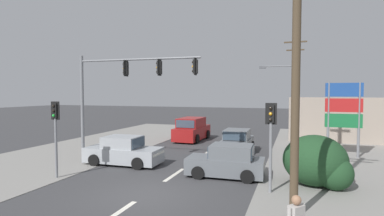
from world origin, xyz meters
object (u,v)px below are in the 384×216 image
Objects in this scene: pedestal_signal_left_kerb at (56,126)px; sedan_oncoming_near at (237,143)px; suv_crossing_left at (192,130)px; utility_pole_background_right at (293,85)px; sedan_kerbside_parked at (123,152)px; utility_pole_foreground_right at (292,43)px; hatchback_receding_far at (227,162)px; pedestal_signal_right_kerb at (271,132)px; shopping_plaza_sign at (344,109)px; utility_pole_midground_right at (297,62)px; traffic_signal_mast at (120,85)px.

sedan_oncoming_near is at bearing 50.94° from pedestal_signal_left_kerb.
pedestal_signal_left_kerb is 0.78× the size of suv_crossing_left.
utility_pole_background_right is 2.00× the size of sedan_kerbside_parked.
hatchback_receding_far is at bearing 125.70° from utility_pole_foreground_right.
pedestal_signal_left_kerb is 0.96× the size of hatchback_receding_far.
utility_pole_background_right is 2.02× the size of sedan_oncoming_near.
utility_pole_background_right is 15.19m from sedan_kerbside_parked.
pedestal_signal_right_kerb is at bearing -15.78° from sedan_kerbside_parked.
shopping_plaza_sign is 1.24× the size of hatchback_receding_far.
pedestal_signal_left_kerb is (-10.24, -15.13, -2.22)m from utility_pole_background_right.
utility_pole_background_right is 2.41× the size of pedestal_signal_left_kerb.
sedan_kerbside_parked is 1.01× the size of sedan_oncoming_near.
shopping_plaza_sign is at bearing 8.82° from sedan_oncoming_near.
sedan_oncoming_near is 0.93× the size of suv_crossing_left.
hatchback_receding_far is 5.99m from sedan_kerbside_parked.
pedestal_signal_left_kerb is (-9.54, -1.09, 0.00)m from pedestal_signal_right_kerb.
shopping_plaza_sign is (3.71, 8.35, 0.57)m from pedestal_signal_right_kerb.
utility_pole_midground_right reaches higher than utility_pole_foreground_right.
hatchback_receding_far is (-3.07, -3.16, -4.88)m from utility_pole_midground_right.
utility_pole_background_right reaches higher than traffic_signal_mast.
utility_pole_foreground_right is at bearing -27.27° from sedan_kerbside_parked.
pedestal_signal_left_kerb is (-10.30, 1.18, -3.07)m from utility_pole_foreground_right.
suv_crossing_left is (2.31, 12.59, -1.53)m from pedestal_signal_left_kerb.
shopping_plaza_sign is at bearing 48.69° from hatchback_receding_far.
hatchback_receding_far is at bearing 20.71° from pedestal_signal_left_kerb.
traffic_signal_mast reaches higher than hatchback_receding_far.
utility_pole_midground_right is 2.33× the size of suv_crossing_left.
utility_pole_midground_right is 9.21m from utility_pole_background_right.
traffic_signal_mast is at bearing 166.94° from pedestal_signal_right_kerb.
utility_pole_midground_right is at bearing 16.05° from sedan_kerbside_parked.
shopping_plaza_sign is at bearing 27.23° from sedan_kerbside_parked.
pedestal_signal_right_kerb is 0.96× the size of hatchback_receding_far.
hatchback_receding_far is (-2.87, 3.99, -4.79)m from utility_pole_foreground_right.
pedestal_signal_left_kerb is at bearing -100.37° from suv_crossing_left.
pedestal_signal_right_kerb is at bearing 6.50° from pedestal_signal_left_kerb.
sedan_oncoming_near is at bearing 95.88° from hatchback_receding_far.
utility_pole_background_right is at bearing 91.65° from utility_pole_midground_right.
shopping_plaza_sign is 1.00× the size of suv_crossing_left.
utility_pole_foreground_right is 9.68m from traffic_signal_mast.
hatchback_receding_far is at bearing 140.79° from pedestal_signal_right_kerb.
sedan_oncoming_near is (-3.39, -6.69, -3.93)m from utility_pole_background_right.
shopping_plaza_sign is (13.25, 9.43, 0.57)m from pedestal_signal_left_kerb.
pedestal_signal_left_kerb is at bearing -159.29° from hatchback_receding_far.
suv_crossing_left is (-4.54, 4.15, 0.18)m from sedan_oncoming_near.
shopping_plaza_sign is at bearing -62.08° from utility_pole_background_right.
sedan_kerbside_parked is at bearing 152.73° from utility_pole_foreground_right.
traffic_signal_mast is 1.60× the size of sedan_kerbside_parked.
utility_pole_background_right reaches higher than pedestal_signal_left_kerb.
suv_crossing_left is at bearing 85.88° from traffic_signal_mast.
sedan_oncoming_near is (-0.58, 5.63, 0.00)m from hatchback_receding_far.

